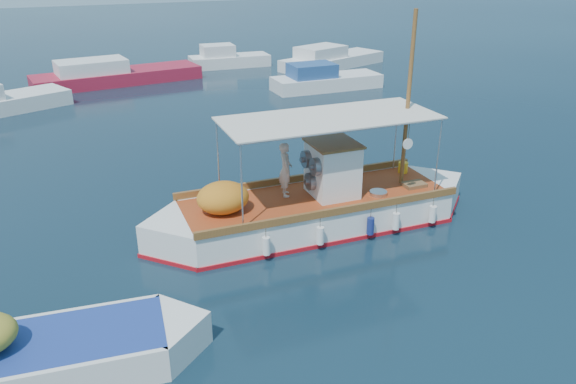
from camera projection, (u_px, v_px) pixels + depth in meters
name	position (u px, v px, depth m)	size (l,w,h in m)	color
ground	(318.00, 234.00, 16.88)	(160.00, 160.00, 0.00)	black
fishing_caique	(314.00, 209.00, 17.16)	(10.73, 3.19, 6.54)	white
dinghy	(31.00, 361.00, 11.15)	(7.09, 2.53, 1.74)	white
bg_boat_n	(113.00, 76.00, 35.40)	(10.57, 4.08, 1.80)	maroon
bg_boat_ne	(324.00, 81.00, 34.04)	(6.69, 2.28, 1.80)	silver
bg_boat_e	(330.00, 60.00, 40.29)	(8.75, 5.25, 1.80)	silver
bg_boat_far_n	(227.00, 60.00, 40.49)	(5.77, 2.28, 1.80)	silver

